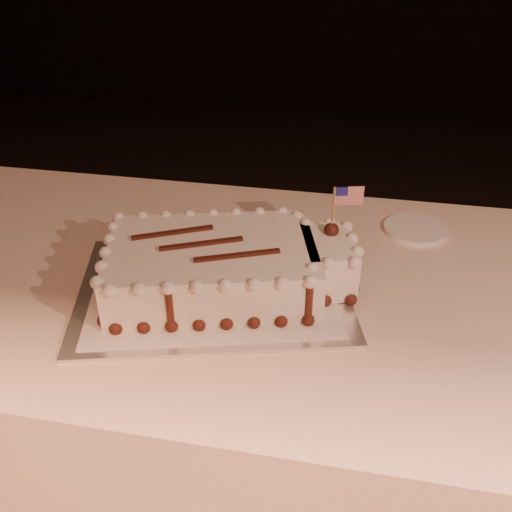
% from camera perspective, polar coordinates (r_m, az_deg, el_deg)
% --- Properties ---
extents(banquet_table, '(2.40, 0.80, 0.75)m').
position_cam_1_polar(banquet_table, '(1.32, 4.48, -16.31)').
color(banquet_table, beige).
rests_on(banquet_table, ground).
extents(cake_board, '(0.57, 0.48, 0.01)m').
position_cam_1_polar(cake_board, '(1.06, -4.27, -3.23)').
color(cake_board, silver).
rests_on(cake_board, banquet_table).
extents(doily, '(0.51, 0.43, 0.00)m').
position_cam_1_polar(doily, '(1.05, -4.28, -3.01)').
color(doily, silver).
rests_on(doily, cake_board).
extents(sheet_cake, '(0.48, 0.34, 0.18)m').
position_cam_1_polar(sheet_cake, '(1.03, -2.94, -0.90)').
color(sheet_cake, white).
rests_on(sheet_cake, doily).
extents(side_plate, '(0.14, 0.14, 0.01)m').
position_cam_1_polar(side_plate, '(1.29, 15.66, 2.60)').
color(side_plate, white).
rests_on(side_plate, banquet_table).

